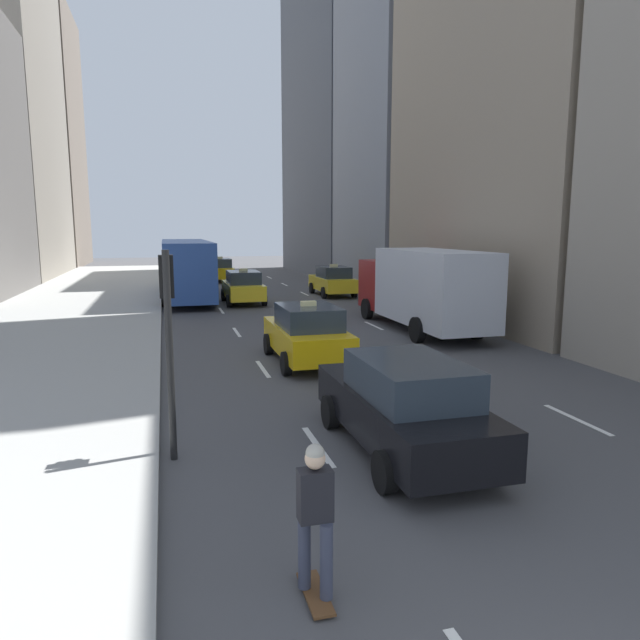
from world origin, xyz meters
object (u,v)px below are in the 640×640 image
(sedan_black_near, at_px, (404,404))
(box_truck, at_px, (422,287))
(taxi_third, at_px, (333,281))
(skateboarder, at_px, (315,515))
(taxi_fourth, at_px, (243,287))
(city_bus, at_px, (186,267))
(taxi_second, at_px, (220,270))
(taxi_lead, at_px, (307,334))
(traffic_light_pole, at_px, (168,321))

(sedan_black_near, xyz_separation_m, box_truck, (5.60, 11.18, 0.83))
(taxi_third, distance_m, skateboarder, 28.02)
(taxi_fourth, xyz_separation_m, city_bus, (-2.81, 2.94, 0.91))
(taxi_second, relative_size, sedan_black_near, 0.93)
(city_bus, bearing_deg, taxi_second, 74.54)
(box_truck, bearing_deg, taxi_second, 103.67)
(taxi_fourth, height_order, skateboarder, taxi_fourth)
(taxi_lead, xyz_separation_m, sedan_black_near, (-0.00, -7.09, -0.00))
(taxi_fourth, bearing_deg, taxi_second, 90.00)
(taxi_lead, distance_m, taxi_second, 27.11)
(sedan_black_near, bearing_deg, taxi_fourth, 90.00)
(taxi_third, xyz_separation_m, taxi_fourth, (-5.60, -2.20, 0.00))
(box_truck, relative_size, skateboarder, 4.81)
(sedan_black_near, bearing_deg, skateboarder, -125.90)
(taxi_third, xyz_separation_m, skateboarder, (-8.15, -26.81, 0.08))
(taxi_lead, xyz_separation_m, city_bus, (-2.81, 16.94, 0.91))
(taxi_lead, relative_size, traffic_light_pole, 1.22)
(box_truck, height_order, traffic_light_pole, traffic_light_pole)
(taxi_lead, xyz_separation_m, taxi_second, (0.00, 27.11, 0.00))
(skateboarder, bearing_deg, taxi_second, 86.13)
(taxi_third, relative_size, taxi_fourth, 1.00)
(taxi_lead, distance_m, sedan_black_near, 7.09)
(city_bus, xyz_separation_m, skateboarder, (0.26, -27.55, -0.82))
(taxi_fourth, xyz_separation_m, sedan_black_near, (-0.00, -21.09, -0.00))
(taxi_third, relative_size, box_truck, 0.52)
(taxi_fourth, height_order, city_bus, city_bus)
(taxi_second, distance_m, taxi_fourth, 13.10)
(taxi_second, bearing_deg, traffic_light_pole, -96.75)
(traffic_light_pole, bearing_deg, city_bus, 87.19)
(taxi_lead, distance_m, traffic_light_pole, 7.56)
(taxi_third, bearing_deg, taxi_lead, -109.07)
(taxi_fourth, distance_m, sedan_black_near, 21.09)
(taxi_lead, xyz_separation_m, taxi_third, (5.60, 16.20, 0.00))
(taxi_lead, xyz_separation_m, taxi_fourth, (0.00, 14.00, 0.00))
(taxi_fourth, distance_m, traffic_light_pole, 20.70)
(sedan_black_near, bearing_deg, city_bus, 96.67)
(traffic_light_pole, bearing_deg, skateboarder, -72.16)
(taxi_second, distance_m, city_bus, 10.59)
(skateboarder, bearing_deg, city_bus, 90.55)
(city_bus, bearing_deg, box_truck, -56.79)
(taxi_lead, distance_m, box_truck, 6.98)
(skateboarder, bearing_deg, taxi_third, 73.10)
(taxi_second, xyz_separation_m, traffic_light_pole, (-3.95, -33.36, 1.53))
(box_truck, xyz_separation_m, skateboarder, (-8.15, -14.70, -0.75))
(sedan_black_near, relative_size, box_truck, 0.56)
(taxi_second, xyz_separation_m, taxi_third, (5.60, -10.90, 0.00))
(skateboarder, bearing_deg, taxi_lead, 76.50)
(city_bus, xyz_separation_m, box_truck, (8.41, -12.85, -0.08))
(taxi_second, distance_m, skateboarder, 37.80)
(taxi_fourth, distance_m, box_truck, 11.42)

